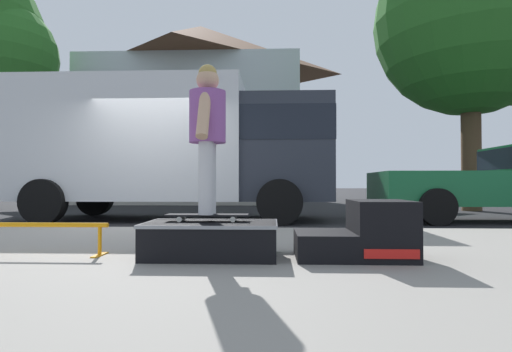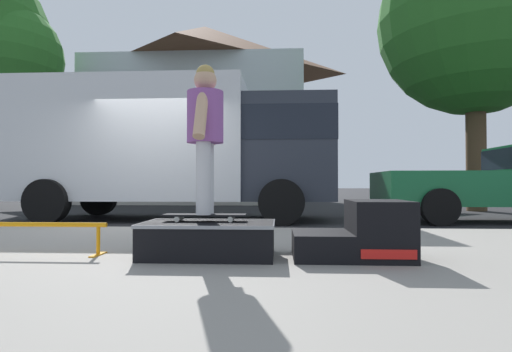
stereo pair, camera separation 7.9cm
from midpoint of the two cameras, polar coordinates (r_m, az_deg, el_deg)
name	(u,v)px [view 2 (the right image)]	position (r m, az deg, el deg)	size (l,w,h in m)	color
ground_plane	(137,231)	(7.29, -16.04, -7.40)	(140.00, 140.00, 0.00)	black
sidewalk_slab	(30,260)	(4.58, -28.72, -10.30)	(50.00, 5.00, 0.12)	gray
skate_box	(209,238)	(3.86, -6.02, -8.65)	(1.23, 0.72, 0.33)	black
kicker_ramp	(361,234)	(3.88, 15.10, -7.92)	(1.05, 0.68, 0.53)	black
grind_rail	(36,230)	(4.47, -28.13, -6.77)	(1.40, 0.28, 0.31)	orange
skateboard	(205,215)	(3.90, -6.61, -5.52)	(0.78, 0.22, 0.07)	black
skater_kid	(205,126)	(3.93, -6.58, 6.99)	(0.35, 0.74, 1.43)	silver
box_truck	(178,144)	(9.36, -10.65, 4.41)	(6.91, 2.63, 3.05)	silver
street_tree_main	(486,26)	(14.67, 29.78, 17.85)	(6.20, 5.63, 8.52)	brown
house_behind	(204,112)	(19.74, -7.15, 8.91)	(9.54, 8.22, 8.40)	silver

